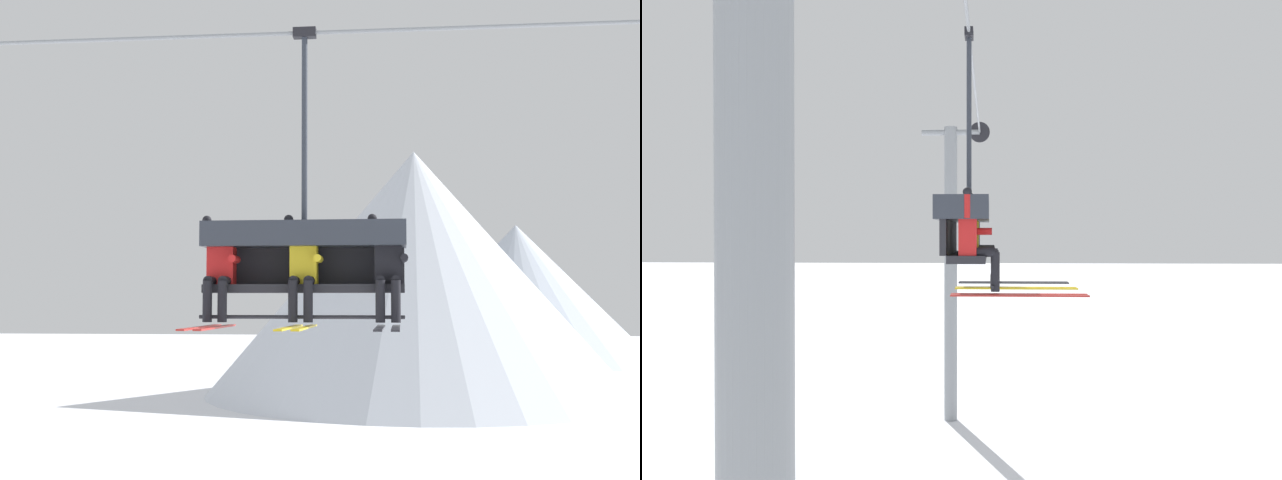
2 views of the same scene
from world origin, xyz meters
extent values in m
cone|color=silver|center=(1.33, 30.56, 6.16)|extent=(21.01, 21.01, 12.32)
cone|color=silver|center=(9.71, 54.10, 5.34)|extent=(20.44, 20.44, 10.68)
cylinder|color=gray|center=(0.78, -0.80, 7.96)|extent=(16.31, 0.05, 0.05)
cube|color=#232328|center=(-0.51, -0.80, 4.84)|extent=(2.38, 0.48, 0.10)
cube|color=#232328|center=(-0.51, -0.52, 5.12)|extent=(2.38, 0.08, 0.45)
cube|color=#2D333D|center=(-0.51, -0.74, 5.49)|extent=(2.43, 0.68, 0.30)
cylinder|color=black|center=(-0.51, -1.12, 4.51)|extent=(2.38, 0.04, 0.04)
cylinder|color=#2D333D|center=(-0.51, -0.80, 6.78)|extent=(0.07, 0.07, 2.27)
cube|color=black|center=(-0.51, -0.80, 7.96)|extent=(0.28, 0.12, 0.12)
cube|color=red|center=(-1.51, -0.82, 5.15)|extent=(0.32, 0.22, 0.52)
sphere|color=maroon|center=(-1.51, -0.82, 5.51)|extent=(0.22, 0.22, 0.22)
ellipsoid|color=black|center=(-1.51, -0.92, 5.51)|extent=(0.17, 0.04, 0.08)
cylinder|color=black|center=(-1.60, -0.99, 4.93)|extent=(0.11, 0.34, 0.11)
cylinder|color=black|center=(-1.42, -0.99, 4.93)|extent=(0.11, 0.34, 0.11)
cylinder|color=black|center=(-1.60, -1.16, 4.69)|extent=(0.11, 0.11, 0.48)
cylinder|color=black|center=(-1.42, -1.16, 4.69)|extent=(0.11, 0.11, 0.48)
cube|color=#B22823|center=(-1.60, -1.46, 4.40)|extent=(0.09, 1.70, 0.02)
cube|color=#B22823|center=(-1.42, -1.46, 4.40)|extent=(0.09, 1.70, 0.02)
cylinder|color=red|center=(-1.70, -0.82, 5.50)|extent=(0.09, 0.09, 0.30)
sphere|color=black|center=(-1.70, -0.82, 5.67)|extent=(0.11, 0.11, 0.11)
cylinder|color=red|center=(-1.33, -0.97, 5.19)|extent=(0.09, 0.30, 0.09)
cube|color=yellow|center=(-0.51, -0.82, 5.15)|extent=(0.32, 0.22, 0.52)
sphere|color=maroon|center=(-0.51, -0.82, 5.51)|extent=(0.22, 0.22, 0.22)
ellipsoid|color=black|center=(-0.51, -0.92, 5.51)|extent=(0.17, 0.04, 0.08)
cylinder|color=black|center=(-0.60, -0.99, 4.93)|extent=(0.11, 0.34, 0.11)
cylinder|color=black|center=(-0.42, -0.99, 4.93)|extent=(0.11, 0.34, 0.11)
cylinder|color=black|center=(-0.60, -1.16, 4.69)|extent=(0.11, 0.11, 0.48)
cylinder|color=black|center=(-0.42, -1.16, 4.69)|extent=(0.11, 0.11, 0.48)
cube|color=gold|center=(-0.60, -1.46, 4.40)|extent=(0.09, 1.70, 0.02)
cube|color=gold|center=(-0.42, -1.46, 4.40)|extent=(0.09, 1.70, 0.02)
cylinder|color=yellow|center=(-0.70, -0.82, 5.50)|extent=(0.09, 0.09, 0.30)
sphere|color=black|center=(-0.70, -0.82, 5.67)|extent=(0.11, 0.11, 0.11)
cylinder|color=yellow|center=(-0.32, -0.97, 5.19)|extent=(0.09, 0.30, 0.09)
cube|color=black|center=(0.49, -0.82, 5.15)|extent=(0.32, 0.22, 0.52)
sphere|color=silver|center=(0.49, -0.82, 5.51)|extent=(0.22, 0.22, 0.22)
ellipsoid|color=black|center=(0.49, -0.92, 5.51)|extent=(0.17, 0.04, 0.08)
cylinder|color=black|center=(0.40, -0.99, 4.93)|extent=(0.11, 0.34, 0.11)
cylinder|color=black|center=(0.58, -0.99, 4.93)|extent=(0.11, 0.34, 0.11)
cylinder|color=black|center=(0.40, -1.16, 4.69)|extent=(0.11, 0.11, 0.48)
cylinder|color=black|center=(0.58, -1.16, 4.69)|extent=(0.11, 0.11, 0.48)
cube|color=#232328|center=(0.40, -1.46, 4.40)|extent=(0.09, 1.70, 0.02)
cube|color=#232328|center=(0.58, -1.46, 4.40)|extent=(0.09, 1.70, 0.02)
cylinder|color=black|center=(0.30, -0.82, 5.50)|extent=(0.09, 0.09, 0.30)
sphere|color=black|center=(0.30, -0.82, 5.67)|extent=(0.11, 0.11, 0.11)
cylinder|color=black|center=(0.68, -0.97, 5.19)|extent=(0.09, 0.30, 0.09)
camera|label=1|loc=(0.64, -10.29, 4.70)|focal=45.00mm
camera|label=2|loc=(-9.24, -1.10, 5.16)|focal=35.00mm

